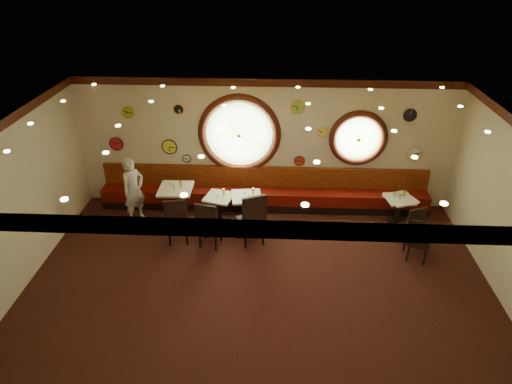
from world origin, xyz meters
name	(u,v)px	position (x,y,z in m)	size (l,w,h in m)	color
floor	(259,277)	(0.00, 0.00, 0.00)	(9.00, 6.00, 0.00)	black
ceiling	(260,125)	(0.00, 0.00, 3.20)	(9.00, 6.00, 0.02)	gold
wall_back	(265,144)	(0.00, 3.00, 1.60)	(9.00, 0.02, 3.20)	beige
wall_front	(249,333)	(0.00, -3.00, 1.60)	(9.00, 0.02, 3.20)	beige
wall_left	(18,202)	(-4.50, 0.00, 1.60)	(0.02, 6.00, 3.20)	beige
wall_right	(512,215)	(4.50, 0.00, 1.60)	(0.02, 6.00, 3.20)	beige
molding_back	(265,82)	(0.00, 2.95, 3.11)	(9.00, 0.10, 0.18)	#38130A
molding_front	(248,229)	(0.00, -2.95, 3.11)	(9.00, 0.10, 0.18)	#38130A
banquette_base	(264,204)	(0.00, 2.72, 0.10)	(8.00, 0.55, 0.20)	black
banquette_seat	(264,195)	(0.00, 2.72, 0.35)	(8.00, 0.55, 0.30)	#560C07
banquette_back	(264,177)	(0.00, 2.94, 0.75)	(8.00, 0.10, 0.55)	#5C0707
porthole_left_glass	(239,134)	(-0.60, 3.00, 1.85)	(1.66, 1.66, 0.02)	#A3D27E
porthole_left_frame	(239,134)	(-0.60, 2.98, 1.85)	(1.98, 1.98, 0.18)	#38130A
porthole_left_ring	(239,135)	(-0.60, 2.95, 1.85)	(1.61, 1.61, 0.03)	gold
porthole_right_glass	(358,138)	(2.20, 3.00, 1.80)	(1.10, 1.10, 0.02)	#A3D27E
porthole_right_frame	(358,138)	(2.20, 2.98, 1.80)	(1.38, 1.38, 0.18)	#38130A
porthole_right_ring	(358,139)	(2.20, 2.95, 1.80)	(1.09, 1.09, 0.03)	gold
wall_clock_0	(414,154)	(3.55, 2.96, 1.45)	(0.34, 0.34, 0.03)	white
wall_clock_1	(298,107)	(0.75, 2.96, 2.55)	(0.30, 0.30, 0.03)	#93CF40
wall_clock_2	(322,132)	(1.35, 2.96, 1.95)	(0.22, 0.22, 0.03)	#EFCB4F
wall_clock_3	(116,144)	(-3.60, 2.96, 1.55)	(0.32, 0.32, 0.03)	red
wall_clock_4	(170,147)	(-2.30, 2.96, 1.50)	(0.36, 0.36, 0.03)	yellow
wall_clock_5	(128,112)	(-3.20, 2.96, 2.35)	(0.26, 0.26, 0.03)	#93D52A
wall_clock_6	(187,158)	(-1.90, 2.96, 1.20)	(0.20, 0.20, 0.03)	silver
wall_clock_7	(179,109)	(-2.00, 2.96, 2.45)	(0.24, 0.24, 0.03)	black
wall_clock_8	(410,115)	(3.30, 2.96, 2.40)	(0.28, 0.28, 0.03)	black
wall_clock_9	(299,161)	(0.85, 2.96, 1.20)	(0.24, 0.24, 0.03)	red
table_a	(177,199)	(-2.04, 2.10, 0.53)	(0.78, 0.78, 0.84)	black
table_b	(220,206)	(-1.01, 2.03, 0.43)	(0.76, 0.76, 0.68)	black
table_c	(247,206)	(-0.37, 1.99, 0.46)	(0.75, 0.75, 0.74)	black
table_d	(398,207)	(3.16, 2.18, 0.42)	(0.68, 0.68, 0.66)	black
table_e	(399,207)	(3.18, 2.18, 0.42)	(0.80, 0.80, 0.67)	black
chair_a	(177,218)	(-1.82, 1.11, 0.65)	(0.56, 0.56, 0.70)	black
chair_b	(208,222)	(-1.13, 0.99, 0.63)	(0.55, 0.55, 0.69)	black
chair_c	(253,216)	(-0.19, 1.14, 0.72)	(0.70, 0.70, 0.78)	black
chair_d	(413,224)	(3.22, 1.19, 0.59)	(0.56, 0.56, 0.64)	black
chair_e	(420,238)	(3.24, 0.70, 0.58)	(0.54, 0.54, 0.63)	black
condiment_a_salt	(171,185)	(-2.16, 2.16, 0.88)	(0.03, 0.03, 0.09)	silver
condiment_b_salt	(218,194)	(-1.05, 2.06, 0.73)	(0.03, 0.03, 0.10)	silver
condiment_c_salt	(244,192)	(-0.43, 2.05, 0.79)	(0.04, 0.04, 0.11)	silver
condiment_d_salt	(394,194)	(3.04, 2.27, 0.71)	(0.04, 0.04, 0.10)	silver
condiment_a_pepper	(174,187)	(-2.05, 2.03, 0.89)	(0.04, 0.04, 0.10)	#BCBBC0
condiment_b_pepper	(218,194)	(-1.04, 2.03, 0.73)	(0.04, 0.04, 0.10)	silver
condiment_c_pepper	(249,195)	(-0.31, 1.94, 0.78)	(0.03, 0.03, 0.09)	#BBBBC0
condiment_d_pepper	(400,197)	(3.14, 2.16, 0.72)	(0.04, 0.04, 0.11)	silver
condiment_a_bottle	(180,183)	(-1.92, 2.16, 0.93)	(0.06, 0.06, 0.18)	gold
condiment_b_bottle	(223,192)	(-0.91, 2.06, 0.77)	(0.06, 0.06, 0.18)	gold
condiment_c_bottle	(253,191)	(-0.23, 2.06, 0.82)	(0.05, 0.05, 0.17)	gold
condiment_d_bottle	(404,193)	(3.27, 2.28, 0.74)	(0.05, 0.05, 0.15)	gold
condiment_e_salt	(396,194)	(3.08, 2.27, 0.71)	(0.04, 0.04, 0.10)	#BBBABF
condiment_e_pepper	(401,197)	(3.18, 2.15, 0.72)	(0.04, 0.04, 0.10)	silver
condiment_e_bottle	(405,193)	(3.30, 2.30, 0.74)	(0.05, 0.05, 0.15)	gold
waiter	(134,190)	(-3.00, 2.02, 0.79)	(0.58, 0.38, 1.59)	silver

